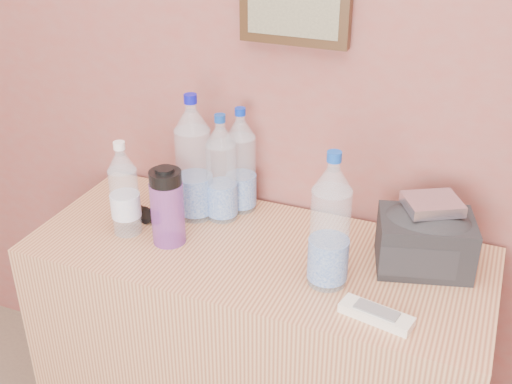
{
  "coord_description": "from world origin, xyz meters",
  "views": [
    {
      "loc": [
        0.35,
        0.37,
        1.73
      ],
      "look_at": [
        -0.19,
        1.71,
        0.96
      ],
      "focal_mm": 45.0,
      "sensor_mm": 36.0,
      "label": 1
    }
  ],
  "objects_px": {
    "ac_remote": "(376,315)",
    "nalgene_bottle": "(167,206)",
    "sunglasses": "(140,212)",
    "pet_large_b": "(241,166)",
    "pet_small": "(124,194)",
    "pet_large_d": "(330,228)",
    "dresser": "(257,359)",
    "pet_large_a": "(194,165)",
    "pet_large_c": "(221,174)",
    "foil_packet": "(432,204)",
    "toiletry_bag": "(425,239)"
  },
  "relations": [
    {
      "from": "pet_large_b",
      "to": "foil_packet",
      "type": "distance_m",
      "value": 0.57
    },
    {
      "from": "pet_large_b",
      "to": "nalgene_bottle",
      "type": "relative_size",
      "value": 1.43
    },
    {
      "from": "pet_large_b",
      "to": "toiletry_bag",
      "type": "bearing_deg",
      "value": -10.71
    },
    {
      "from": "dresser",
      "to": "ac_remote",
      "type": "height_order",
      "value": "ac_remote"
    },
    {
      "from": "foil_packet",
      "to": "pet_large_b",
      "type": "bearing_deg",
      "value": 171.22
    },
    {
      "from": "dresser",
      "to": "toiletry_bag",
      "type": "xyz_separation_m",
      "value": [
        0.42,
        0.09,
        0.47
      ]
    },
    {
      "from": "pet_large_a",
      "to": "foil_packet",
      "type": "distance_m",
      "value": 0.67
    },
    {
      "from": "pet_large_d",
      "to": "ac_remote",
      "type": "distance_m",
      "value": 0.23
    },
    {
      "from": "sunglasses",
      "to": "pet_large_c",
      "type": "bearing_deg",
      "value": 34.82
    },
    {
      "from": "ac_remote",
      "to": "nalgene_bottle",
      "type": "bearing_deg",
      "value": -179.39
    },
    {
      "from": "pet_large_a",
      "to": "ac_remote",
      "type": "relative_size",
      "value": 2.19
    },
    {
      "from": "pet_large_a",
      "to": "foil_packet",
      "type": "xyz_separation_m",
      "value": [
        0.66,
        0.01,
        0.01
      ]
    },
    {
      "from": "pet_large_b",
      "to": "ac_remote",
      "type": "xyz_separation_m",
      "value": [
        0.49,
        -0.36,
        -0.13
      ]
    },
    {
      "from": "pet_large_b",
      "to": "pet_large_c",
      "type": "relative_size",
      "value": 1.0
    },
    {
      "from": "pet_large_a",
      "to": "pet_large_d",
      "type": "xyz_separation_m",
      "value": [
        0.45,
        -0.17,
        -0.01
      ]
    },
    {
      "from": "nalgene_bottle",
      "to": "toiletry_bag",
      "type": "xyz_separation_m",
      "value": [
        0.66,
        0.14,
        -0.03
      ]
    },
    {
      "from": "dresser",
      "to": "pet_small",
      "type": "height_order",
      "value": "pet_small"
    },
    {
      "from": "pet_large_d",
      "to": "ac_remote",
      "type": "relative_size",
      "value": 2.08
    },
    {
      "from": "nalgene_bottle",
      "to": "foil_packet",
      "type": "height_order",
      "value": "nalgene_bottle"
    },
    {
      "from": "pet_large_c",
      "to": "ac_remote",
      "type": "distance_m",
      "value": 0.61
    },
    {
      "from": "ac_remote",
      "to": "toiletry_bag",
      "type": "height_order",
      "value": "toiletry_bag"
    },
    {
      "from": "dresser",
      "to": "pet_large_c",
      "type": "relative_size",
      "value": 3.89
    },
    {
      "from": "pet_large_c",
      "to": "toiletry_bag",
      "type": "distance_m",
      "value": 0.59
    },
    {
      "from": "pet_large_c",
      "to": "toiletry_bag",
      "type": "relative_size",
      "value": 1.37
    },
    {
      "from": "pet_large_b",
      "to": "ac_remote",
      "type": "relative_size",
      "value": 1.87
    },
    {
      "from": "ac_remote",
      "to": "toiletry_bag",
      "type": "distance_m",
      "value": 0.27
    },
    {
      "from": "pet_large_b",
      "to": "dresser",
      "type": "bearing_deg",
      "value": -55.94
    },
    {
      "from": "pet_large_d",
      "to": "sunglasses",
      "type": "bearing_deg",
      "value": 170.42
    },
    {
      "from": "pet_large_c",
      "to": "nalgene_bottle",
      "type": "distance_m",
      "value": 0.2
    },
    {
      "from": "sunglasses",
      "to": "pet_large_b",
      "type": "bearing_deg",
      "value": 45.11
    },
    {
      "from": "sunglasses",
      "to": "toiletry_bag",
      "type": "distance_m",
      "value": 0.81
    },
    {
      "from": "toiletry_bag",
      "to": "pet_small",
      "type": "bearing_deg",
      "value": 174.69
    },
    {
      "from": "pet_large_b",
      "to": "foil_packet",
      "type": "xyz_separation_m",
      "value": [
        0.56,
        -0.09,
        0.03
      ]
    },
    {
      "from": "pet_large_c",
      "to": "ac_remote",
      "type": "height_order",
      "value": "pet_large_c"
    },
    {
      "from": "pet_large_a",
      "to": "pet_small",
      "type": "bearing_deg",
      "value": -131.68
    },
    {
      "from": "pet_large_a",
      "to": "pet_large_d",
      "type": "relative_size",
      "value": 1.05
    },
    {
      "from": "dresser",
      "to": "toiletry_bag",
      "type": "distance_m",
      "value": 0.64
    },
    {
      "from": "dresser",
      "to": "toiletry_bag",
      "type": "relative_size",
      "value": 5.31
    },
    {
      "from": "nalgene_bottle",
      "to": "ac_remote",
      "type": "bearing_deg",
      "value": -10.96
    },
    {
      "from": "pet_large_b",
      "to": "nalgene_bottle",
      "type": "xyz_separation_m",
      "value": [
        -0.11,
        -0.25,
        -0.03
      ]
    },
    {
      "from": "dresser",
      "to": "pet_large_d",
      "type": "xyz_separation_m",
      "value": [
        0.22,
        -0.07,
        0.55
      ]
    },
    {
      "from": "ac_remote",
      "to": "pet_small",
      "type": "bearing_deg",
      "value": -177.52
    },
    {
      "from": "pet_small",
      "to": "nalgene_bottle",
      "type": "bearing_deg",
      "value": -0.49
    },
    {
      "from": "pet_large_c",
      "to": "foil_packet",
      "type": "distance_m",
      "value": 0.59
    },
    {
      "from": "pet_large_a",
      "to": "pet_small",
      "type": "relative_size",
      "value": 1.37
    },
    {
      "from": "pet_large_d",
      "to": "pet_small",
      "type": "bearing_deg",
      "value": 177.97
    },
    {
      "from": "pet_large_c",
      "to": "toiletry_bag",
      "type": "bearing_deg",
      "value": -3.33
    },
    {
      "from": "pet_large_b",
      "to": "nalgene_bottle",
      "type": "bearing_deg",
      "value": -113.86
    },
    {
      "from": "pet_large_c",
      "to": "pet_small",
      "type": "xyz_separation_m",
      "value": [
        -0.21,
        -0.17,
        -0.02
      ]
    },
    {
      "from": "pet_small",
      "to": "toiletry_bag",
      "type": "xyz_separation_m",
      "value": [
        0.8,
        0.14,
        -0.04
      ]
    }
  ]
}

